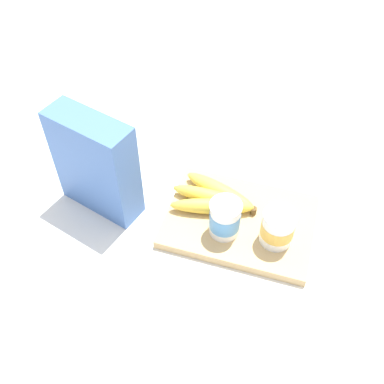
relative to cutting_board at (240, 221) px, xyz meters
name	(u,v)px	position (x,y,z in m)	size (l,w,h in m)	color
ground_plane	(239,224)	(0.00, 0.00, -0.01)	(2.40, 2.40, 0.00)	silver
cutting_board	(240,221)	(0.00, 0.00, 0.00)	(0.32, 0.23, 0.02)	tan
cereal_box	(96,165)	(0.31, 0.03, 0.11)	(0.19, 0.07, 0.24)	#4770B7
yogurt_cup_front	(278,228)	(-0.08, 0.03, 0.05)	(0.07, 0.07, 0.08)	white
yogurt_cup_back	(225,219)	(0.03, 0.04, 0.05)	(0.07, 0.07, 0.08)	white
banana_bunch	(215,198)	(0.06, -0.02, 0.03)	(0.19, 0.13, 0.04)	yellow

